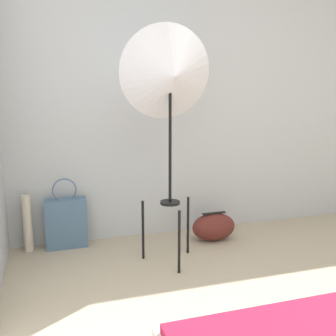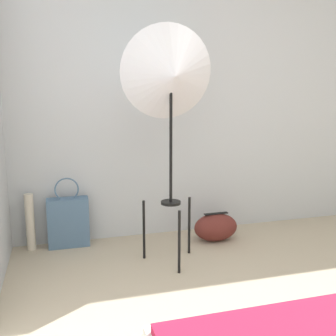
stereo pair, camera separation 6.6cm
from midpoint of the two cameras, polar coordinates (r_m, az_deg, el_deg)
The scene contains 5 objects.
wall_back at distance 3.50m, azimuth 2.30°, elevation 11.53°, with size 8.00×0.05×2.60m.
photo_umbrella at distance 2.81m, azimuth 1.13°, elevation 13.23°, with size 0.68×0.39×1.74m.
tote_bag at distance 3.36m, azimuth -13.72°, elevation -7.56°, with size 0.33×0.12×0.58m.
duffel_bag at distance 3.45m, azimuth 7.49°, elevation -8.51°, with size 0.38×0.24×0.25m.
paper_roll at distance 3.37m, azimuth -18.84°, elevation -7.45°, with size 0.07×0.07×0.47m.
Camera 2 is at (-1.06, -1.13, 1.26)m, focal length 42.00 mm.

